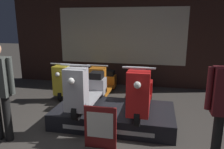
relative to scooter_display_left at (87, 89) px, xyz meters
The scene contains 9 objects.
ground_plane 1.10m from the scooter_display_left, 78.29° to the right, with size 30.00×30.00×0.00m, color #423D38.
shop_wall_back 2.98m from the scooter_display_left, 86.49° to the left, with size 7.11×0.09×3.20m.
display_platform 0.75m from the scooter_display_left, ahead, with size 2.33×1.24×0.32m.
scooter_display_left is the anchor object (origin of this frame).
scooter_display_right 1.05m from the scooter_display_left, ahead, with size 0.51×1.70×0.98m.
scooter_backrow_0 1.92m from the scooter_display_left, 122.89° to the left, with size 0.51×1.70×0.98m.
scooter_backrow_1 1.62m from the scooter_display_left, 92.73° to the left, with size 0.51×1.70×0.98m.
scooter_backrow_2 1.84m from the scooter_display_left, 61.14° to the left, with size 0.51×1.70×0.98m.
price_sign_board 1.04m from the scooter_display_left, 59.75° to the right, with size 0.52×0.04×0.71m.
Camera 1 is at (1.16, -3.04, 1.98)m, focal length 35.00 mm.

